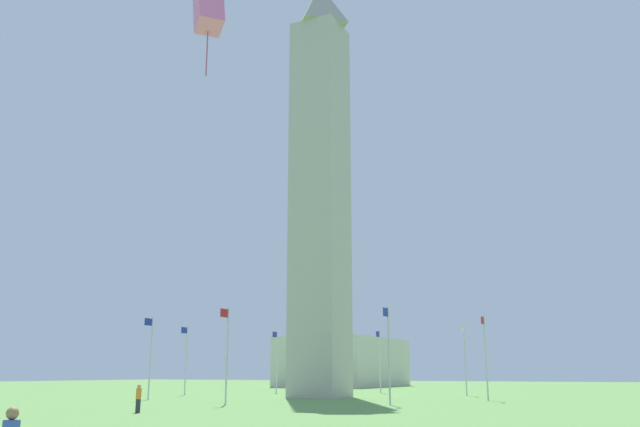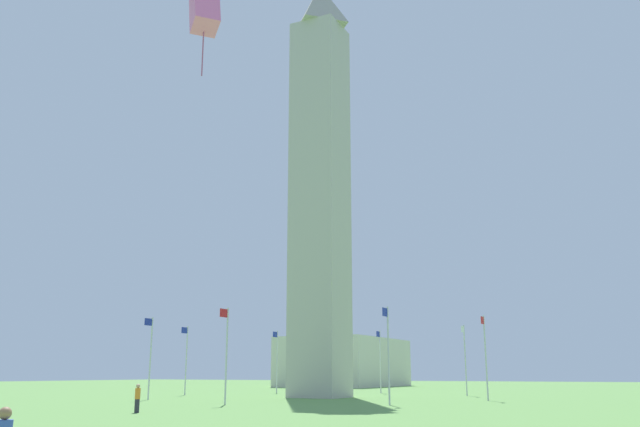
{
  "view_description": "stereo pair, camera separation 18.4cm",
  "coord_description": "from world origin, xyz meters",
  "views": [
    {
      "loc": [
        59.76,
        29.39,
        2.36
      ],
      "look_at": [
        0.0,
        0.0,
        18.24
      ],
      "focal_mm": 37.51,
      "sensor_mm": 36.0,
      "label": 1
    },
    {
      "loc": [
        59.68,
        29.56,
        2.36
      ],
      "look_at": [
        0.0,
        0.0,
        18.24
      ],
      "focal_mm": 37.51,
      "sensor_mm": 36.0,
      "label": 2
    }
  ],
  "objects": [
    {
      "name": "flagpole_w",
      "position": [
        0.07,
        -16.13,
        4.01
      ],
      "size": [
        1.12,
        0.14,
        7.26
      ],
      "color": "silver",
      "rests_on": "ground"
    },
    {
      "name": "flagpole_se",
      "position": [
        -11.34,
        11.4,
        4.01
      ],
      "size": [
        1.12,
        0.14,
        7.26
      ],
      "color": "silver",
      "rests_on": "ground"
    },
    {
      "name": "flagpole_ne",
      "position": [
        11.47,
        11.4,
        4.01
      ],
      "size": [
        1.12,
        0.14,
        7.26
      ],
      "color": "silver",
      "rests_on": "ground"
    },
    {
      "name": "distant_building",
      "position": [
        -48.95,
        -19.33,
        4.06
      ],
      "size": [
        24.62,
        15.48,
        8.11
      ],
      "color": "beige",
      "rests_on": "ground"
    },
    {
      "name": "kite_pink_box",
      "position": [
        44.43,
        17.98,
        13.37
      ],
      "size": [
        1.35,
        1.39,
        3.0
      ],
      "color": "pink"
    },
    {
      "name": "flagpole_e",
      "position": [
        0.07,
        16.13,
        4.01
      ],
      "size": [
        1.12,
        0.14,
        7.26
      ],
      "color": "silver",
      "rests_on": "ground"
    },
    {
      "name": "person_orange_shirt",
      "position": [
        27.21,
        1.2,
        0.84
      ],
      "size": [
        0.32,
        0.32,
        1.68
      ],
      "rotation": [
        0.0,
        0.0,
        -3.65
      ],
      "color": "#2D2D38",
      "rests_on": "ground"
    },
    {
      "name": "ground_plane",
      "position": [
        0.0,
        0.0,
        0.0
      ],
      "size": [
        260.0,
        260.0,
        0.0
      ],
      "primitive_type": "plane",
      "color": "#609347"
    },
    {
      "name": "flagpole_n",
      "position": [
        16.19,
        0.0,
        4.01
      ],
      "size": [
        1.12,
        0.14,
        7.26
      ],
      "color": "silver",
      "rests_on": "ground"
    },
    {
      "name": "flagpole_nw",
      "position": [
        11.47,
        -11.4,
        4.01
      ],
      "size": [
        1.12,
        0.14,
        7.26
      ],
      "color": "silver",
      "rests_on": "ground"
    },
    {
      "name": "obelisk_monument",
      "position": [
        0.0,
        0.0,
        22.21
      ],
      "size": [
        4.89,
        4.89,
        44.42
      ],
      "color": "#B7B2A8",
      "rests_on": "ground"
    },
    {
      "name": "flagpole_s",
      "position": [
        -16.06,
        0.0,
        4.01
      ],
      "size": [
        1.12,
        0.14,
        7.26
      ],
      "color": "silver",
      "rests_on": "ground"
    },
    {
      "name": "flagpole_sw",
      "position": [
        -11.34,
        -11.4,
        4.01
      ],
      "size": [
        1.12,
        0.14,
        7.26
      ],
      "color": "silver",
      "rests_on": "ground"
    }
  ]
}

